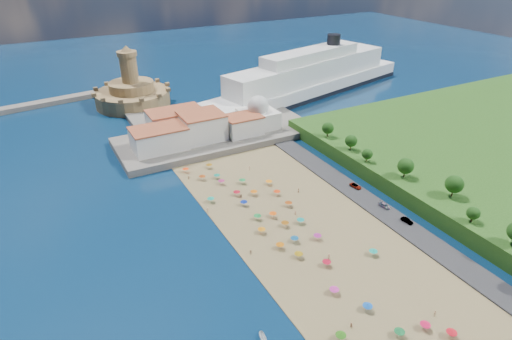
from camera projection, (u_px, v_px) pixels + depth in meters
ground at (282, 228)px, 135.15m from camera, size 700.00×700.00×0.00m
terrace at (218, 136)px, 195.26m from camera, size 90.00×36.00×3.00m
jetty at (149, 120)px, 213.32m from camera, size 18.00×70.00×2.40m
waterfront_buildings at (189, 128)px, 187.28m from camera, size 57.00×29.00×11.00m
domed_building at (258, 115)px, 198.58m from camera, size 16.00×16.00×15.00m
fortress at (132, 93)px, 234.01m from camera, size 40.00×40.00×32.40m
cruise_ship at (310, 79)px, 249.08m from camera, size 148.33×56.29×32.20m
beach_parasols at (294, 239)px, 126.71m from camera, size 32.56×116.24×2.20m
beachgoers at (277, 224)px, 135.15m from camera, size 36.26×94.72×1.89m
parked_cars at (377, 200)px, 146.97m from camera, size 2.76×29.52×1.34m
hillside_trees at (425, 179)px, 142.16m from camera, size 14.92×102.59×7.55m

